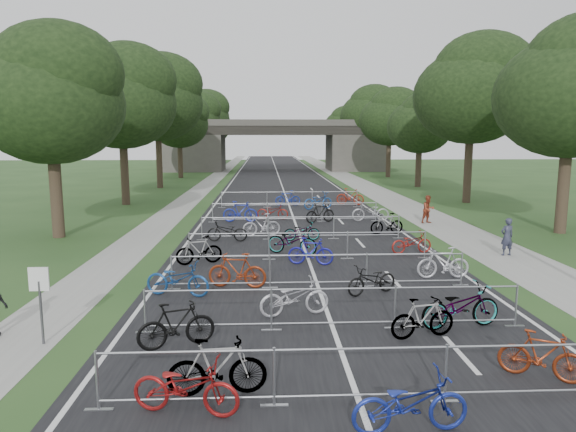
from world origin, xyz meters
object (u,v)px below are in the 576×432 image
at_px(park_sign, 40,291).
at_px(bike_1, 217,367).
at_px(bike_2, 410,404).
at_px(pedestrian_a, 507,237).
at_px(overpass_bridge, 276,145).
at_px(bike_0, 186,387).
at_px(pedestrian_b, 428,209).

bearing_deg(park_sign, bike_1, -31.27).
relative_size(bike_1, bike_2, 0.95).
bearing_deg(pedestrian_a, overpass_bridge, -91.94).
bearing_deg(overpass_bridge, bike_1, -92.28).
bearing_deg(bike_1, pedestrian_a, -48.81).
bearing_deg(bike_0, overpass_bridge, 9.90).
bearing_deg(park_sign, pedestrian_b, 48.82).
height_order(bike_1, bike_2, bike_1).
bearing_deg(park_sign, bike_0, -40.43).
height_order(bike_0, bike_1, bike_1).
xyz_separation_m(overpass_bridge, bike_2, (0.63, -65.92, -3.03)).
relative_size(bike_2, pedestrian_a, 1.27).
distance_m(bike_0, pedestrian_b, 21.97).
xyz_separation_m(overpass_bridge, pedestrian_a, (8.02, -53.72, -2.77)).
xyz_separation_m(park_sign, bike_0, (3.75, -3.20, -0.77)).
relative_size(bike_0, pedestrian_a, 1.25).
relative_size(bike_1, pedestrian_b, 1.19).
distance_m(bike_2, pedestrian_b, 21.18).
bearing_deg(pedestrian_b, bike_1, -136.43).
relative_size(overpass_bridge, bike_2, 16.05).
bearing_deg(bike_2, bike_1, 61.85).
distance_m(bike_1, pedestrian_a, 15.17).
distance_m(bike_2, pedestrian_a, 14.27).
bearing_deg(bike_2, pedestrian_b, -23.66).
relative_size(pedestrian_a, pedestrian_b, 0.99).
bearing_deg(bike_0, park_sign, 62.15).
distance_m(bike_1, bike_2, 3.47).
relative_size(bike_2, pedestrian_b, 1.25).
height_order(bike_0, pedestrian_a, pedestrian_a).
xyz_separation_m(bike_0, pedestrian_b, (10.39, 19.36, 0.27)).
height_order(bike_2, pedestrian_a, pedestrian_a).
height_order(overpass_bridge, pedestrian_a, overpass_bridge).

